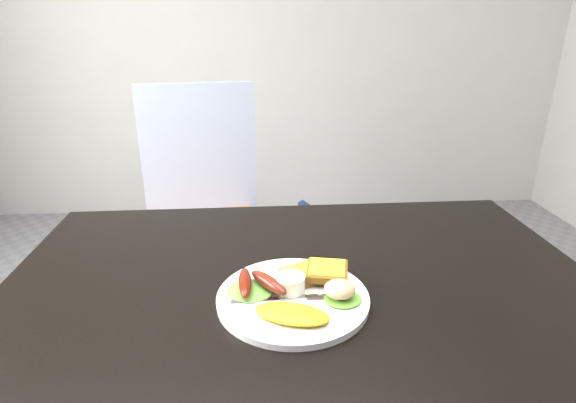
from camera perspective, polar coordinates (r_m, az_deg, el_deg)
name	(u,v)px	position (r m, az deg, el deg)	size (l,w,h in m)	color
room_back_panel	(265,4)	(3.03, -2.91, 23.75)	(4.00, 0.04, 2.70)	silver
dining_table	(302,288)	(0.93, 1.82, -10.97)	(1.20, 0.80, 0.04)	black
dining_chair	(198,234)	(1.84, -11.31, -4.05)	(0.47, 0.47, 0.06)	#9E634B
person	(276,144)	(1.59, -1.55, 7.28)	(0.60, 0.40, 1.68)	navy
plate	(293,298)	(0.85, 0.62, -12.17)	(0.28, 0.28, 0.01)	white
lettuce_left	(250,290)	(0.86, -4.79, -11.16)	(0.09, 0.08, 0.01)	#549E38
lettuce_right	(343,299)	(0.84, 6.96, -12.17)	(0.07, 0.06, 0.01)	#2C941E
omelette	(292,314)	(0.78, 0.49, -14.07)	(0.13, 0.06, 0.02)	#D0B40A
sausage_a	(245,282)	(0.85, -5.48, -10.20)	(0.02, 0.10, 0.02)	#601610
sausage_b	(269,282)	(0.85, -2.48, -10.23)	(0.02, 0.10, 0.02)	maroon
ramekin	(290,284)	(0.85, 0.30, -10.40)	(0.06, 0.06, 0.03)	white
toast_a	(304,275)	(0.90, 2.10, -9.26)	(0.07, 0.07, 0.01)	brown
toast_b	(327,271)	(0.89, 4.99, -8.80)	(0.08, 0.08, 0.01)	brown
potato_salad	(340,289)	(0.83, 6.58, -11.00)	(0.06, 0.05, 0.03)	beige
fork	(269,300)	(0.83, -2.44, -12.35)	(0.14, 0.01, 0.00)	#ADAFB7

